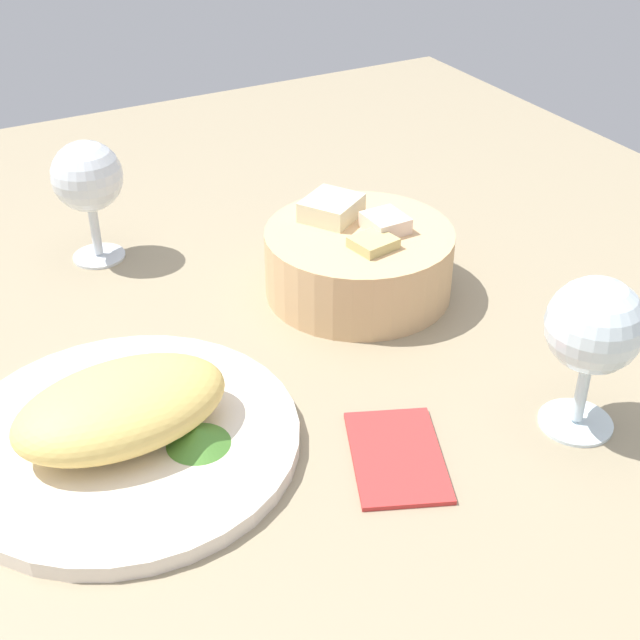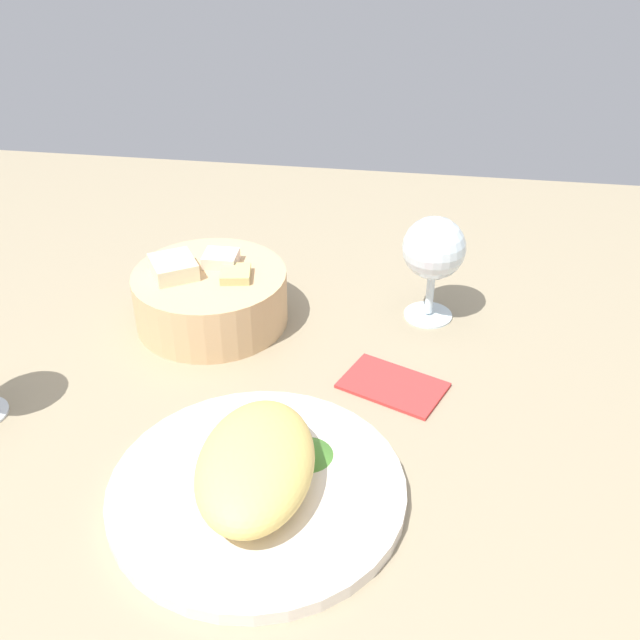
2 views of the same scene
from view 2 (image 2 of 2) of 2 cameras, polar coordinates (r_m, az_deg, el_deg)
name	(u,v)px [view 2 (image 2 of 2)]	position (r cm, az deg, el deg)	size (l,w,h in cm)	color
ground_plane	(227,424)	(81.45, -7.02, -7.80)	(140.00, 140.00, 2.00)	gray
plate	(257,490)	(71.79, -4.74, -12.67)	(27.53, 27.53, 1.40)	white
omelette	(256,464)	(69.46, -4.87, -10.77)	(16.99, 10.60, 5.22)	#E3C165
lettuce_garnish	(307,449)	(73.38, -0.97, -9.67)	(5.08, 5.08, 1.57)	#4B8932
bread_basket	(210,295)	(94.10, -8.31, 1.84)	(18.79, 18.79, 8.88)	tan
wine_glass_near	(434,252)	(92.32, 8.57, 5.11)	(7.69, 7.69, 13.55)	silver
folded_napkin	(393,384)	(84.29, 5.52, -4.82)	(11.00, 7.00, 0.80)	red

